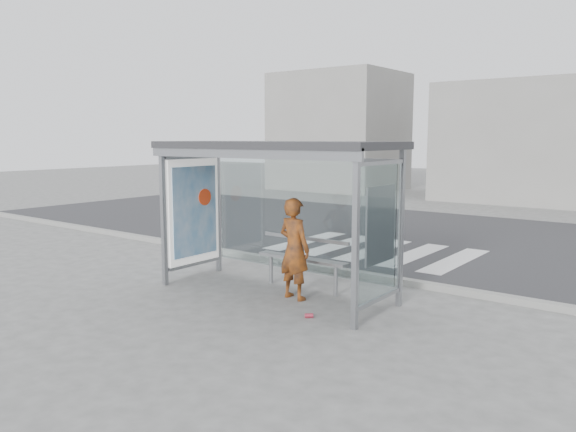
# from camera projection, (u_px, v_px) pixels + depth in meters

# --- Properties ---
(ground) EXTENTS (80.00, 80.00, 0.00)m
(ground) POSITION_uv_depth(u_px,v_px,m) (274.00, 295.00, 9.66)
(ground) COLOR #5E5E5C
(ground) RESTS_ON ground
(road) EXTENTS (30.00, 10.00, 0.01)m
(road) POSITION_uv_depth(u_px,v_px,m) (435.00, 238.00, 15.18)
(road) COLOR #2D2D30
(road) RESTS_ON ground
(curb) EXTENTS (30.00, 0.18, 0.12)m
(curb) POSITION_uv_depth(u_px,v_px,m) (335.00, 270.00, 11.19)
(curb) COLOR gray
(curb) RESTS_ON ground
(crosswalk) EXTENTS (4.55, 3.00, 0.00)m
(crosswalk) POSITION_uv_depth(u_px,v_px,m) (375.00, 250.00, 13.51)
(crosswalk) COLOR silver
(crosswalk) RESTS_ON ground
(bus_shelter) EXTENTS (4.25, 1.65, 2.62)m
(bus_shelter) POSITION_uv_depth(u_px,v_px,m) (259.00, 179.00, 9.66)
(bus_shelter) COLOR gray
(bus_shelter) RESTS_ON ground
(building_left) EXTENTS (6.00, 5.00, 6.00)m
(building_left) POSITION_uv_depth(u_px,v_px,m) (339.00, 132.00, 29.44)
(building_left) COLOR gray
(building_left) RESTS_ON ground
(building_center) EXTENTS (8.00, 5.00, 5.00)m
(building_center) POSITION_uv_depth(u_px,v_px,m) (542.00, 142.00, 23.51)
(building_center) COLOR gray
(building_center) RESTS_ON ground
(person) EXTENTS (0.67, 0.48, 1.71)m
(person) POSITION_uv_depth(u_px,v_px,m) (294.00, 249.00, 9.31)
(person) COLOR #CC5F13
(person) RESTS_ON ground
(bench) EXTENTS (1.82, 0.22, 0.94)m
(bench) POSITION_uv_depth(u_px,v_px,m) (303.00, 259.00, 9.94)
(bench) COLOR gray
(bench) RESTS_ON ground
(soda_can) EXTENTS (0.14, 0.14, 0.07)m
(soda_can) POSITION_uv_depth(u_px,v_px,m) (309.00, 316.00, 8.41)
(soda_can) COLOR #E7445C
(soda_can) RESTS_ON ground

